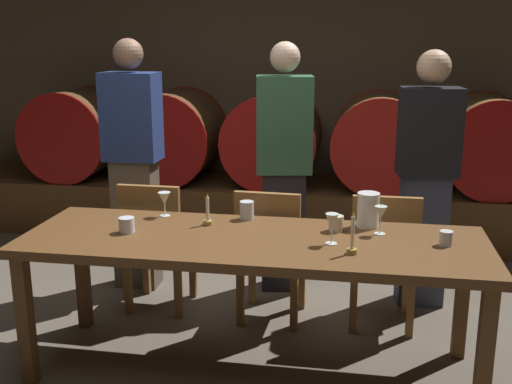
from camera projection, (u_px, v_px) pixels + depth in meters
The scene contains 25 objects.
ground_plane at pixel (210, 363), 3.45m from camera, with size 8.60×8.60×0.00m, color brown.
back_wall at pixel (280, 85), 5.95m from camera, with size 6.61×0.24×2.63m, color brown.
barrel_shelf at pixel (271, 207), 5.69m from camera, with size 5.95×0.90×0.48m, color brown.
wine_barrel_far_left at pixel (79, 133), 5.83m from camera, with size 0.83×0.84×0.83m.
wine_barrel_left at pixel (175, 135), 5.68m from camera, with size 0.83×0.84×0.83m.
wine_barrel_center at pixel (273, 138), 5.53m from camera, with size 0.83×0.84×0.83m.
wine_barrel_right at pixel (380, 141), 5.37m from camera, with size 0.83×0.84×0.83m.
wine_barrel_far_right at pixel (488, 144), 5.23m from camera, with size 0.83×0.84×0.83m.
dining_table at pixel (253, 251), 3.22m from camera, with size 2.42×0.79×0.76m.
chair_left at pixel (156, 240), 4.01m from camera, with size 0.41×0.41×0.88m.
chair_center at pixel (270, 249), 3.84m from camera, with size 0.42×0.42×0.88m.
chair_right at pixel (384, 254), 3.75m from camera, with size 0.40×0.40×0.88m.
guest_left at pixel (134, 164), 4.32m from camera, with size 0.38×0.24×1.76m.
guest_center at pixel (284, 167), 4.27m from camera, with size 0.41×0.30×1.74m.
guest_right at pixel (426, 178), 4.03m from camera, with size 0.40×0.28×1.70m.
candle_left at pixel (208, 217), 3.41m from camera, with size 0.05×0.05×0.18m.
candle_right at pixel (352, 242), 2.96m from camera, with size 0.05×0.05×0.21m.
pitcher at pixel (368, 210), 3.36m from camera, with size 0.12×0.12×0.19m.
wine_glass_left at pixel (164, 199), 3.56m from camera, with size 0.07×0.07×0.14m.
wine_glass_center at pixel (332, 223), 3.08m from camera, with size 0.07×0.07×0.16m.
wine_glass_right at pixel (381, 214), 3.23m from camera, with size 0.07×0.07×0.15m.
cup_far_left at pixel (127, 225), 3.28m from camera, with size 0.08×0.08×0.08m, color silver.
cup_center_left at pixel (247, 210), 3.52m from camera, with size 0.08×0.08×0.10m, color silver.
cup_center_right at pixel (336, 223), 3.30m from camera, with size 0.08×0.08×0.09m, color beige.
cup_far_right at pixel (446, 238), 3.08m from camera, with size 0.07×0.07×0.08m, color silver.
Camera 1 is at (0.78, -3.02, 1.79)m, focal length 43.23 mm.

